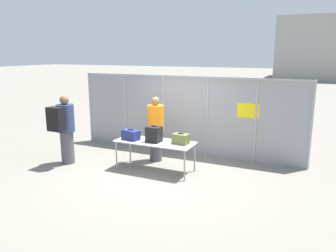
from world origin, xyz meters
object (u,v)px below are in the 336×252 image
inspection_table (155,143)px  traveler_hooded (64,127)px  security_worker_near (156,128)px  suitcase_black (154,134)px  suitcase_olive (181,139)px  utility_trailer (253,128)px  suitcase_navy (131,135)px

inspection_table → traveler_hooded: bearing=-167.4°
security_worker_near → inspection_table: bearing=109.6°
suitcase_black → suitcase_olive: suitcase_black is taller
inspection_table → suitcase_black: size_ratio=4.81×
inspection_table → traveler_hooded: 2.50m
traveler_hooded → inspection_table: bearing=-6.9°
inspection_table → utility_trailer: 4.61m
suitcase_olive → traveler_hooded: traveler_hooded is taller
suitcase_black → traveler_hooded: (-2.42, -0.49, 0.06)m
inspection_table → security_worker_near: size_ratio=1.12×
suitcase_navy → suitcase_black: bearing=5.3°
inspection_table → traveler_hooded: size_ratio=1.08×
security_worker_near → utility_trailer: (2.01, 3.57, -0.56)m
security_worker_near → utility_trailer: security_worker_near is taller
security_worker_near → suitcase_black: bearing=108.1°
suitcase_navy → traveler_hooded: 1.84m
inspection_table → traveler_hooded: traveler_hooded is taller
inspection_table → security_worker_near: (-0.34, 0.72, 0.21)m
utility_trailer → inspection_table: bearing=-111.2°
security_worker_near → traveler_hooded: bearing=25.3°
suitcase_olive → utility_trailer: suitcase_olive is taller
suitcase_navy → utility_trailer: (2.30, 4.40, -0.53)m
inspection_table → suitcase_navy: (-0.64, -0.11, 0.18)m
inspection_table → suitcase_olive: (0.67, 0.06, 0.18)m
suitcase_navy → utility_trailer: 4.99m
suitcase_olive → security_worker_near: (-1.02, 0.66, 0.03)m
inspection_table → utility_trailer: (1.67, 4.29, -0.35)m
suitcase_olive → traveler_hooded: size_ratio=0.23×
inspection_table → suitcase_olive: bearing=5.1°
suitcase_navy → utility_trailer: bearing=62.4°
suitcase_navy → security_worker_near: (0.29, 0.83, 0.03)m
inspection_table → suitcase_navy: size_ratio=4.09×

